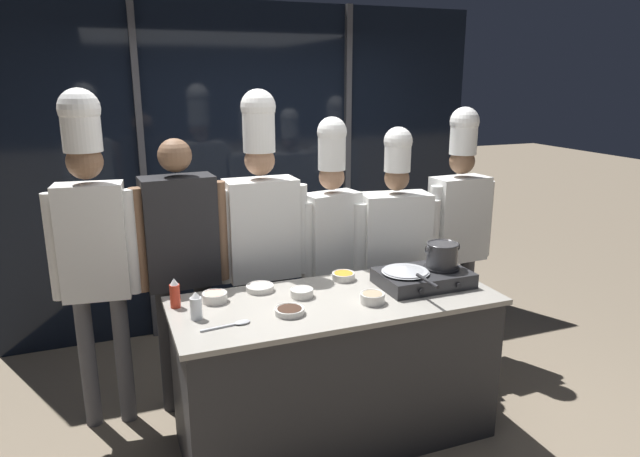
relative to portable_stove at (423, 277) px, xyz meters
name	(u,v)px	position (x,y,z in m)	size (l,w,h in m)	color
ground_plane	(335,435)	(-0.58, -0.01, -0.94)	(24.00, 24.00, 0.00)	#7F705B
window_wall_back	(251,170)	(-0.58, 1.87, 0.41)	(4.11, 0.09, 2.70)	black
demo_counter	(335,369)	(-0.58, -0.01, -0.49)	(1.86, 0.77, 0.90)	#2D2D30
portable_stove	(423,277)	(0.00, 0.00, 0.00)	(0.54, 0.37, 0.10)	#28282B
frying_pan	(406,269)	(-0.12, -0.01, 0.07)	(0.29, 0.49, 0.04)	#ADAFB5
stock_pot	(442,255)	(0.12, 0.00, 0.13)	(0.22, 0.19, 0.15)	#333335
squeeze_bottle_clear	(196,306)	(-1.36, -0.01, 0.02)	(0.06, 0.06, 0.15)	white
squeeze_bottle_chili	(175,294)	(-1.45, 0.19, 0.03)	(0.06, 0.06, 0.17)	red
prep_bowl_rice	(302,292)	(-0.75, 0.08, -0.02)	(0.13, 0.13, 0.05)	silver
prep_bowl_mushrooms	(372,297)	(-0.41, -0.14, -0.01)	(0.14, 0.14, 0.06)	silver
prep_bowl_onion	(260,287)	(-0.95, 0.26, -0.03)	(0.17, 0.17, 0.04)	silver
prep_bowl_shrimp	(215,296)	(-1.23, 0.19, -0.02)	(0.14, 0.14, 0.05)	silver
prep_bowl_soy_glaze	(290,310)	(-0.89, -0.12, -0.03)	(0.16, 0.16, 0.04)	silver
prep_bowl_carrots	(343,276)	(-0.41, 0.26, -0.02)	(0.14, 0.14, 0.05)	silver
serving_spoon_slotted	(236,324)	(-1.19, -0.15, -0.04)	(0.26, 0.06, 0.02)	#B2B5BA
chef_head	(92,231)	(-1.84, 0.64, 0.31)	(0.50, 0.24, 2.06)	#4C4C51
person_guest	(181,251)	(-1.34, 0.66, 0.13)	(0.58, 0.26, 1.77)	#232326
chef_sous	(262,227)	(-0.81, 0.72, 0.22)	(0.61, 0.25, 2.05)	#232326
chef_line	(332,230)	(-0.30, 0.74, 0.14)	(0.50, 0.27, 1.86)	#4C4C51
chef_pastry	(395,239)	(0.16, 0.66, 0.05)	(0.63, 0.32, 1.79)	#232326
chef_apprentice	(459,217)	(0.70, 0.66, 0.16)	(0.55, 0.24, 1.91)	#4C4C51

